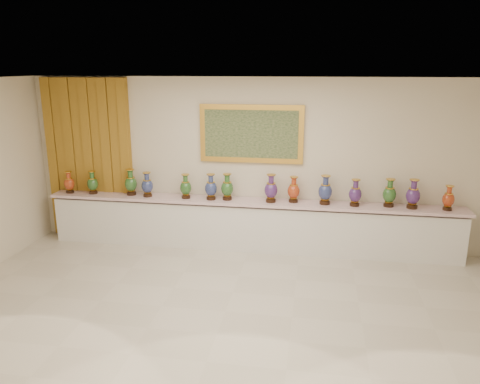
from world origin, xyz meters
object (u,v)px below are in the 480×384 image
(vase_0, at_px, (69,183))
(vase_2, at_px, (131,183))
(counter, at_px, (250,225))
(vase_1, at_px, (93,184))

(vase_0, relative_size, vase_2, 0.85)
(counter, distance_m, vase_2, 2.29)
(vase_2, bearing_deg, vase_1, -177.67)
(vase_1, xyz_separation_m, vase_2, (0.73, 0.03, 0.02))
(counter, distance_m, vase_1, 2.98)
(vase_1, bearing_deg, vase_0, -176.81)
(counter, distance_m, vase_0, 3.42)
(counter, xyz_separation_m, vase_1, (-2.91, -0.03, 0.65))
(counter, height_order, vase_2, vase_2)
(counter, height_order, vase_1, vase_1)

